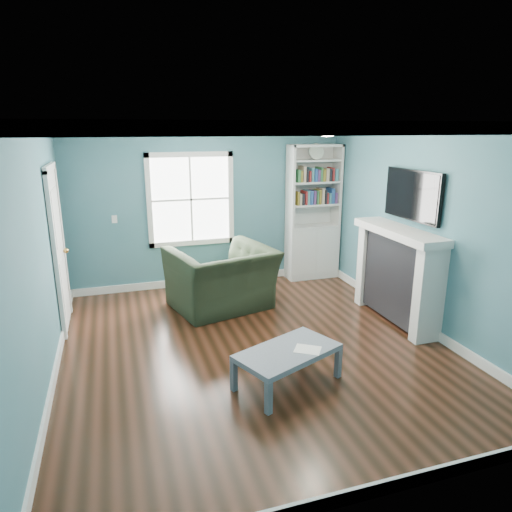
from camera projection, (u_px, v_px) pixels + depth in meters
name	position (u px, v px, depth m)	size (l,w,h in m)	color
floor	(255.00, 347.00, 5.53)	(5.00, 5.00, 0.00)	black
room_walls	(255.00, 219.00, 5.10)	(5.00, 5.00, 5.00)	#36707A
trim	(255.00, 248.00, 5.19)	(4.50, 5.00, 2.60)	white
window	(191.00, 200.00, 7.33)	(1.40, 0.06, 1.50)	white
bookshelf	(312.00, 226.00, 7.91)	(0.90, 0.35, 2.31)	silver
fireplace	(397.00, 276.00, 6.15)	(0.44, 1.58, 1.30)	black
tv	(413.00, 195.00, 5.89)	(0.06, 1.10, 0.65)	black
door	(58.00, 248.00, 5.88)	(0.12, 0.98, 2.17)	silver
ceiling_fixture	(327.00, 129.00, 5.19)	(0.38, 0.38, 0.15)	white
light_switch	(114.00, 219.00, 7.05)	(0.08, 0.01, 0.12)	white
recliner	(222.00, 269.00, 6.58)	(1.38, 0.90, 1.21)	black
coffee_table	(288.00, 354.00, 4.65)	(1.20, 0.94, 0.38)	#545B65
paper_sheet	(308.00, 349.00, 4.64)	(0.20, 0.26, 0.00)	white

